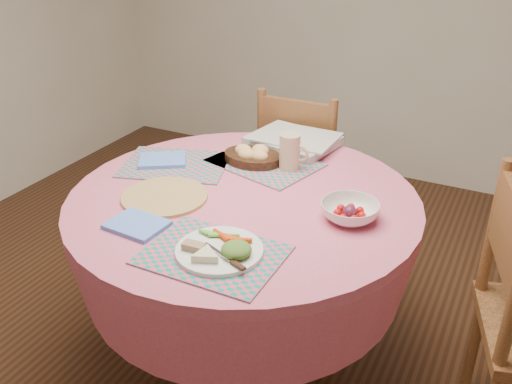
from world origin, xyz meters
TOP-DOWN VIEW (x-y plane):
  - ground at (0.00, 0.00)m, footprint 4.00×4.00m
  - dining_table at (0.00, 0.00)m, footprint 1.24×1.24m
  - chair_back at (-0.10, 0.82)m, footprint 0.43×0.41m
  - placemat_front at (0.09, -0.37)m, footprint 0.40×0.30m
  - placemat_left at (-0.36, 0.11)m, footprint 0.47×0.41m
  - placemat_back at (-0.06, 0.29)m, footprint 0.46×0.39m
  - wicker_trivet at (-0.24, -0.13)m, footprint 0.30×0.30m
  - napkin_near at (-0.20, -0.34)m, footprint 0.19×0.15m
  - napkin_far at (-0.42, 0.11)m, footprint 0.23×0.21m
  - dinner_plate at (0.12, -0.36)m, footprint 0.26×0.26m
  - bread_bowl at (-0.10, 0.27)m, footprint 0.23×0.23m
  - latte_mug at (0.05, 0.28)m, footprint 0.12×0.08m
  - fruit_bowl at (0.38, 0.02)m, footprint 0.24×0.24m
  - newspaper_stack at (-0.03, 0.50)m, footprint 0.38×0.33m

SIDE VIEW (x-z plane):
  - ground at x=0.00m, z-range 0.00..0.00m
  - chair_back at x=-0.10m, z-range 0.02..0.93m
  - dining_table at x=0.00m, z-range 0.18..0.93m
  - placemat_front at x=0.09m, z-range 0.75..0.76m
  - placemat_left at x=-0.36m, z-range 0.75..0.76m
  - placemat_back at x=-0.06m, z-range 0.75..0.76m
  - wicker_trivet at x=-0.24m, z-range 0.75..0.76m
  - napkin_near at x=-0.20m, z-range 0.75..0.76m
  - napkin_far at x=-0.42m, z-range 0.76..0.77m
  - dinner_plate at x=0.12m, z-range 0.75..0.80m
  - newspaper_stack at x=-0.03m, z-range 0.76..0.80m
  - fruit_bowl at x=0.38m, z-range 0.75..0.81m
  - bread_bowl at x=-0.10m, z-range 0.75..0.82m
  - latte_mug at x=0.05m, z-range 0.76..0.89m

